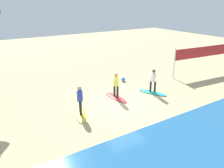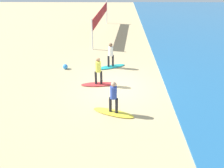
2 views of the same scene
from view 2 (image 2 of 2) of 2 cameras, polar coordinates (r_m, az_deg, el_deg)
The scene contains 9 objects.
ground_plane at distance 14.25m, azimuth 0.55°, elevation -0.60°, with size 60.00×60.00×0.00m, color tan.
surfboard_teal at distance 16.75m, azimuth -0.30°, elevation 4.09°, with size 2.10×0.56×0.09m, color teal.
surfer_teal at distance 16.37m, azimuth -0.31°, elevation 7.27°, with size 0.32×0.43×1.64m.
surfboard_red at distance 14.44m, azimuth -3.14°, elevation -0.04°, with size 2.10×0.56×0.09m, color red.
surfer_red at distance 14.00m, azimuth -3.25°, elevation 3.56°, with size 0.32×0.46×1.64m.
surfboard_yellow at distance 11.86m, azimuth 0.33°, elevation -6.76°, with size 2.10×0.56×0.09m, color yellow.
surfer_yellow at distance 11.32m, azimuth 0.35°, elevation -2.62°, with size 0.32×0.44×1.64m.
volleyball_net at distance 24.04m, azimuth -2.71°, elevation 15.76°, with size 9.06×0.96×2.50m.
beach_ball at distance 16.76m, azimuth -10.94°, elevation 4.04°, with size 0.34×0.34×0.34m, color #338CE5.
Camera 2 is at (12.54, 0.05, 6.75)m, focal length 38.83 mm.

